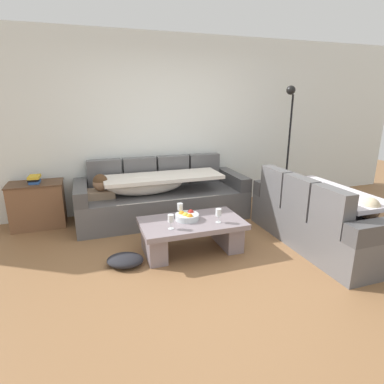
{
  "coord_description": "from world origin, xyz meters",
  "views": [
    {
      "loc": [
        -1.28,
        -2.83,
        1.76
      ],
      "look_at": [
        0.03,
        1.02,
        0.55
      ],
      "focal_mm": 29.55,
      "sensor_mm": 36.0,
      "label": 1
    }
  ],
  "objects_px": {
    "couch_near_window": "(322,218)",
    "wine_glass_far_back": "(180,207)",
    "side_cabinet": "(38,205)",
    "coffee_table": "(192,232)",
    "couch_along_wall": "(160,197)",
    "wine_glass_near_left": "(171,219)",
    "book_stack_on_cabinet": "(34,179)",
    "fruit_bowl": "(187,216)",
    "crumpled_garment": "(125,260)",
    "floor_lamp": "(288,139)",
    "wine_glass_near_right": "(218,213)"
  },
  "relations": [
    {
      "from": "crumpled_garment",
      "to": "fruit_bowl",
      "type": "bearing_deg",
      "value": 11.49
    },
    {
      "from": "wine_glass_far_back",
      "to": "couch_along_wall",
      "type": "bearing_deg",
      "value": 91.32
    },
    {
      "from": "coffee_table",
      "to": "wine_glass_far_back",
      "type": "xyz_separation_m",
      "value": [
        -0.09,
        0.18,
        0.26
      ]
    },
    {
      "from": "floor_lamp",
      "to": "wine_glass_far_back",
      "type": "bearing_deg",
      "value": -155.33
    },
    {
      "from": "side_cabinet",
      "to": "fruit_bowl",
      "type": "bearing_deg",
      "value": -37.51
    },
    {
      "from": "couch_near_window",
      "to": "wine_glass_far_back",
      "type": "relative_size",
      "value": 11.44
    },
    {
      "from": "wine_glass_near_left",
      "to": "wine_glass_near_right",
      "type": "xyz_separation_m",
      "value": [
        0.57,
        0.01,
        0.0
      ]
    },
    {
      "from": "wine_glass_near_right",
      "to": "floor_lamp",
      "type": "relative_size",
      "value": 0.09
    },
    {
      "from": "wine_glass_far_back",
      "to": "crumpled_garment",
      "type": "distance_m",
      "value": 0.89
    },
    {
      "from": "couch_along_wall",
      "to": "wine_glass_near_left",
      "type": "relative_size",
      "value": 14.99
    },
    {
      "from": "couch_near_window",
      "to": "side_cabinet",
      "type": "distance_m",
      "value": 3.83
    },
    {
      "from": "coffee_table",
      "to": "wine_glass_near_right",
      "type": "bearing_deg",
      "value": -27.86
    },
    {
      "from": "wine_glass_near_left",
      "to": "crumpled_garment",
      "type": "height_order",
      "value": "wine_glass_near_left"
    },
    {
      "from": "crumpled_garment",
      "to": "wine_glass_far_back",
      "type": "bearing_deg",
      "value": 21.81
    },
    {
      "from": "couch_near_window",
      "to": "crumpled_garment",
      "type": "xyz_separation_m",
      "value": [
        -2.4,
        0.22,
        -0.28
      ]
    },
    {
      "from": "wine_glass_near_right",
      "to": "side_cabinet",
      "type": "bearing_deg",
      "value": 143.28
    },
    {
      "from": "couch_near_window",
      "to": "coffee_table",
      "type": "distance_m",
      "value": 1.64
    },
    {
      "from": "fruit_bowl",
      "to": "crumpled_garment",
      "type": "bearing_deg",
      "value": -168.51
    },
    {
      "from": "coffee_table",
      "to": "side_cabinet",
      "type": "height_order",
      "value": "side_cabinet"
    },
    {
      "from": "crumpled_garment",
      "to": "wine_glass_near_right",
      "type": "bearing_deg",
      "value": -2.27
    },
    {
      "from": "crumpled_garment",
      "to": "couch_along_wall",
      "type": "bearing_deg",
      "value": 61.69
    },
    {
      "from": "couch_along_wall",
      "to": "book_stack_on_cabinet",
      "type": "distance_m",
      "value": 1.75
    },
    {
      "from": "fruit_bowl",
      "to": "couch_along_wall",
      "type": "bearing_deg",
      "value": 93.46
    },
    {
      "from": "side_cabinet",
      "to": "floor_lamp",
      "type": "distance_m",
      "value": 3.97
    },
    {
      "from": "couch_along_wall",
      "to": "side_cabinet",
      "type": "bearing_deg",
      "value": 172.48
    },
    {
      "from": "fruit_bowl",
      "to": "wine_glass_near_right",
      "type": "height_order",
      "value": "wine_glass_near_right"
    },
    {
      "from": "coffee_table",
      "to": "side_cabinet",
      "type": "xyz_separation_m",
      "value": [
        -1.81,
        1.41,
        0.08
      ]
    },
    {
      "from": "couch_along_wall",
      "to": "wine_glass_near_right",
      "type": "xyz_separation_m",
      "value": [
        0.38,
        -1.33,
        0.17
      ]
    },
    {
      "from": "fruit_bowl",
      "to": "wine_glass_near_right",
      "type": "xyz_separation_m",
      "value": [
        0.32,
        -0.2,
        0.07
      ]
    },
    {
      "from": "coffee_table",
      "to": "crumpled_garment",
      "type": "height_order",
      "value": "coffee_table"
    },
    {
      "from": "fruit_bowl",
      "to": "side_cabinet",
      "type": "xyz_separation_m",
      "value": [
        -1.77,
        1.36,
        -0.1
      ]
    },
    {
      "from": "couch_near_window",
      "to": "wine_glass_far_back",
      "type": "xyz_separation_m",
      "value": [
        -1.69,
        0.51,
        0.16
      ]
    },
    {
      "from": "couch_near_window",
      "to": "coffee_table",
      "type": "height_order",
      "value": "couch_near_window"
    },
    {
      "from": "couch_along_wall",
      "to": "crumpled_garment",
      "type": "height_order",
      "value": "couch_along_wall"
    },
    {
      "from": "book_stack_on_cabinet",
      "to": "fruit_bowl",
      "type": "bearing_deg",
      "value": -37.42
    },
    {
      "from": "wine_glass_far_back",
      "to": "side_cabinet",
      "type": "distance_m",
      "value": 2.12
    },
    {
      "from": "couch_along_wall",
      "to": "book_stack_on_cabinet",
      "type": "height_order",
      "value": "couch_along_wall"
    },
    {
      "from": "fruit_bowl",
      "to": "couch_near_window",
      "type": "bearing_deg",
      "value": -12.98
    },
    {
      "from": "fruit_bowl",
      "to": "book_stack_on_cabinet",
      "type": "height_order",
      "value": "book_stack_on_cabinet"
    },
    {
      "from": "wine_glass_near_right",
      "to": "couch_near_window",
      "type": "bearing_deg",
      "value": -7.76
    },
    {
      "from": "book_stack_on_cabinet",
      "to": "couch_near_window",
      "type": "bearing_deg",
      "value": -26.91
    },
    {
      "from": "couch_near_window",
      "to": "book_stack_on_cabinet",
      "type": "relative_size",
      "value": 8.39
    },
    {
      "from": "coffee_table",
      "to": "wine_glass_near_left",
      "type": "height_order",
      "value": "wine_glass_near_left"
    },
    {
      "from": "fruit_bowl",
      "to": "floor_lamp",
      "type": "xyz_separation_m",
      "value": [
        2.12,
        1.13,
        0.69
      ]
    },
    {
      "from": "couch_near_window",
      "to": "crumpled_garment",
      "type": "bearing_deg",
      "value": 84.69
    },
    {
      "from": "wine_glass_near_right",
      "to": "book_stack_on_cabinet",
      "type": "height_order",
      "value": "book_stack_on_cabinet"
    },
    {
      "from": "coffee_table",
      "to": "wine_glass_far_back",
      "type": "relative_size",
      "value": 7.23
    },
    {
      "from": "fruit_bowl",
      "to": "wine_glass_near_right",
      "type": "bearing_deg",
      "value": -32.0
    },
    {
      "from": "couch_along_wall",
      "to": "wine_glass_near_left",
      "type": "height_order",
      "value": "couch_along_wall"
    },
    {
      "from": "fruit_bowl",
      "to": "wine_glass_near_left",
      "type": "distance_m",
      "value": 0.33
    }
  ]
}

